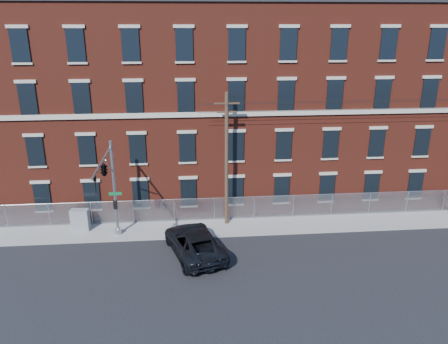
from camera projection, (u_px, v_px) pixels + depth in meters
ground at (204, 264)px, 27.90m from camera, size 140.00×140.00×0.00m
sidewalk at (356, 222)px, 33.58m from camera, size 65.00×3.00×0.12m
mill_building at (328, 98)px, 39.32m from camera, size 55.30×14.32×16.30m
chain_link_fence at (351, 203)px, 34.48m from camera, size 59.06×0.06×1.85m
traffic_signal_mast at (107, 176)px, 27.68m from camera, size 0.90×6.75×7.00m
utility_pole_near at (227, 158)px, 31.58m from camera, size 1.80×0.28×10.00m
pickup_truck at (194, 242)px, 28.83m from camera, size 4.57×6.83×1.74m
utility_cabinet at (80, 220)px, 31.95m from camera, size 1.35×0.76×1.62m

